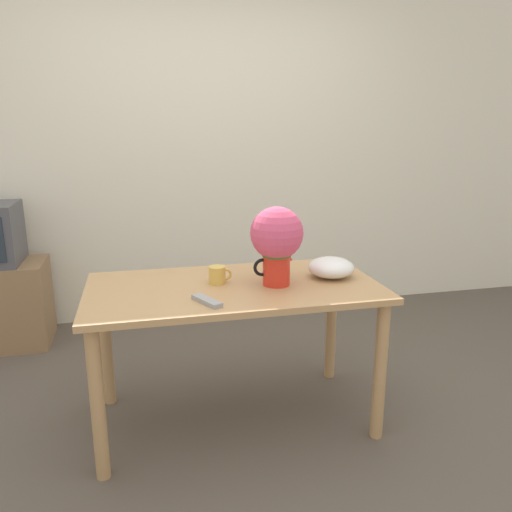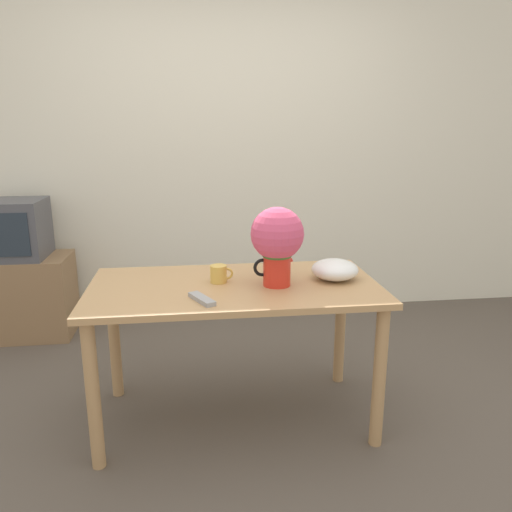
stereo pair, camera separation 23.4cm
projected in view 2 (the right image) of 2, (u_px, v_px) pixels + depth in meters
ground_plane at (250, 439)px, 2.40m from camera, size 12.00×12.00×0.00m
wall_back at (222, 148)px, 3.78m from camera, size 8.00×0.05×2.60m
table at (235, 304)px, 2.43m from camera, size 1.39×0.74×0.72m
flower_vase at (277, 240)px, 2.33m from camera, size 0.25×0.25×0.38m
coffee_mug at (219, 274)px, 2.42m from camera, size 0.11×0.08×0.09m
white_bowl at (335, 270)px, 2.47m from camera, size 0.23×0.23×0.10m
remote_control at (202, 299)px, 2.17m from camera, size 0.12×0.18×0.02m
tv_stand at (22, 296)px, 3.54m from camera, size 0.69×0.42×0.58m
tv_set at (13, 229)px, 3.41m from camera, size 0.42×0.41×0.40m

